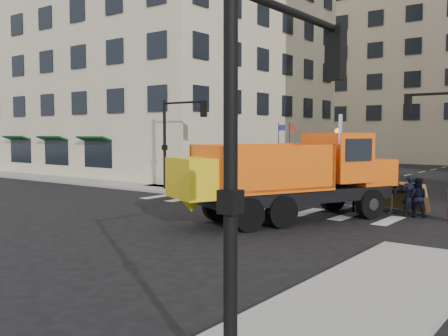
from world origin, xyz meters
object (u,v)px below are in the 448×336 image
Objects in this scene: cop_a at (410,196)px; cop_b at (417,198)px; worker at (211,177)px; plow_truck at (290,174)px; cop_c at (357,191)px.

cop_a is 0.31m from cop_b.
cop_b is at bearing -16.33° from worker.
worker is at bearing -22.24° from cop_a.
plow_truck is at bearing -42.90° from worker.
worker is (-11.66, 1.05, 0.18)m from cop_b.
plow_truck reaches higher than cop_c.
worker is (-9.09, 1.05, 0.07)m from cop_c.
cop_b is 0.97× the size of worker.
plow_truck is 5.93× the size of cop_c.
cop_a is 1.03× the size of worker.
cop_c reaches higher than cop_a.
cop_a is (3.49, 3.81, -0.99)m from plow_truck.
worker is (-7.87, 4.87, -0.86)m from plow_truck.
cop_c is at bearing -9.14° from cop_b.
cop_c reaches higher than worker.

